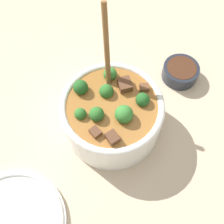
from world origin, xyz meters
name	(u,v)px	position (x,y,z in m)	size (l,w,h in m)	color
ground_plane	(112,125)	(0.00, 0.00, 0.00)	(4.00, 4.00, 0.00)	#C6B293
stew_bowl	(112,113)	(0.00, 0.00, 0.07)	(0.24, 0.24, 0.29)	white
condiment_bowl	(180,71)	(-0.01, -0.24, 0.02)	(0.10, 0.10, 0.04)	#232833
empty_plate	(11,224)	(-0.04, 0.32, 0.01)	(0.24, 0.24, 0.02)	white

